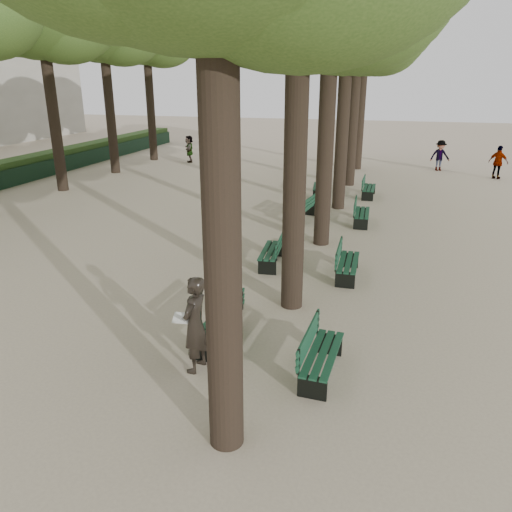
# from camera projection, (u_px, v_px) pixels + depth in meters

# --- Properties ---
(ground) EXTENTS (120.00, 120.00, 0.00)m
(ground) POSITION_uv_depth(u_px,v_px,m) (187.00, 360.00, 9.85)
(ground) COLOR #B9A88C
(ground) RESTS_ON ground
(tree_central_3) EXTENTS (6.00, 6.00, 9.95)m
(tree_central_3) POSITION_uv_depth(u_px,v_px,m) (349.00, 10.00, 18.69)
(tree_central_3) COLOR #33261C
(tree_central_3) RESTS_ON ground
(tree_central_4) EXTENTS (6.00, 6.00, 9.95)m
(tree_central_4) POSITION_uv_depth(u_px,v_px,m) (359.00, 23.00, 23.23)
(tree_central_4) COLOR #33261C
(tree_central_4) RESTS_ON ground
(tree_central_5) EXTENTS (6.00, 6.00, 9.95)m
(tree_central_5) POSITION_uv_depth(u_px,v_px,m) (366.00, 32.00, 27.77)
(tree_central_5) COLOR #33261C
(tree_central_5) RESTS_ON ground
(tree_far_3) EXTENTS (6.00, 6.00, 10.45)m
(tree_far_3) POSITION_uv_depth(u_px,v_px,m) (39.00, 7.00, 21.87)
(tree_far_3) COLOR #33261C
(tree_far_3) RESTS_ON ground
(tree_far_4) EXTENTS (6.00, 6.00, 10.45)m
(tree_far_4) POSITION_uv_depth(u_px,v_px,m) (101.00, 19.00, 26.41)
(tree_far_4) COLOR #33261C
(tree_far_4) RESTS_ON ground
(tree_far_5) EXTENTS (6.00, 6.00, 10.45)m
(tree_far_5) POSITION_uv_depth(u_px,v_px,m) (145.00, 28.00, 30.95)
(tree_far_5) COLOR #33261C
(tree_far_5) RESTS_ON ground
(bench_left_0) EXTENTS (0.65, 1.82, 0.92)m
(bench_left_0) POSITION_uv_depth(u_px,v_px,m) (218.00, 331.00, 10.42)
(bench_left_0) COLOR black
(bench_left_0) RESTS_ON ground
(bench_left_1) EXTENTS (0.71, 1.84, 0.92)m
(bench_left_1) POSITION_uv_depth(u_px,v_px,m) (271.00, 256.00, 14.74)
(bench_left_1) COLOR black
(bench_left_1) RESTS_ON ground
(bench_left_2) EXTENTS (0.81, 1.86, 0.92)m
(bench_left_2) POSITION_uv_depth(u_px,v_px,m) (302.00, 213.00, 19.42)
(bench_left_2) COLOR black
(bench_left_2) RESTS_ON ground
(bench_left_3) EXTENTS (0.78, 1.86, 0.92)m
(bench_left_3) POSITION_uv_depth(u_px,v_px,m) (319.00, 190.00, 23.37)
(bench_left_3) COLOR black
(bench_left_3) RESTS_ON ground
(bench_right_0) EXTENTS (0.67, 1.83, 0.92)m
(bench_right_0) POSITION_uv_depth(u_px,v_px,m) (321.00, 362.00, 9.28)
(bench_right_0) COLOR black
(bench_right_0) RESTS_ON ground
(bench_right_1) EXTENTS (0.60, 1.81, 0.92)m
(bench_right_1) POSITION_uv_depth(u_px,v_px,m) (347.00, 268.00, 13.83)
(bench_right_1) COLOR black
(bench_right_1) RESTS_ON ground
(bench_right_2) EXTENTS (0.63, 1.82, 0.92)m
(bench_right_2) POSITION_uv_depth(u_px,v_px,m) (362.00, 217.00, 18.86)
(bench_right_2) COLOR black
(bench_right_2) RESTS_ON ground
(bench_right_3) EXTENTS (0.59, 1.80, 0.92)m
(bench_right_3) POSITION_uv_depth(u_px,v_px,m) (369.00, 191.00, 23.09)
(bench_right_3) COLOR black
(bench_right_3) RESTS_ON ground
(man_with_map) EXTENTS (0.67, 0.80, 1.90)m
(man_with_map) POSITION_uv_depth(u_px,v_px,m) (195.00, 324.00, 9.24)
(man_with_map) COLOR black
(man_with_map) RESTS_ON ground
(pedestrian_a) EXTENTS (0.50, 0.89, 1.73)m
(pedestrian_a) POSITION_uv_depth(u_px,v_px,m) (211.00, 145.00, 34.38)
(pedestrian_a) COLOR #262628
(pedestrian_a) RESTS_ON ground
(pedestrian_e) EXTENTS (0.95, 1.59, 1.71)m
(pedestrian_e) POSITION_uv_depth(u_px,v_px,m) (189.00, 149.00, 32.43)
(pedestrian_e) COLOR #262628
(pedestrian_e) RESTS_ON ground
(pedestrian_c) EXTENTS (1.08, 0.87, 1.80)m
(pedestrian_c) POSITION_uv_depth(u_px,v_px,m) (498.00, 162.00, 27.06)
(pedestrian_c) COLOR #262628
(pedestrian_c) RESTS_ON ground
(pedestrian_b) EXTENTS (1.20, 0.68, 1.78)m
(pedestrian_b) POSITION_uv_depth(u_px,v_px,m) (440.00, 156.00, 29.48)
(pedestrian_b) COLOR #262628
(pedestrian_b) RESTS_ON ground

